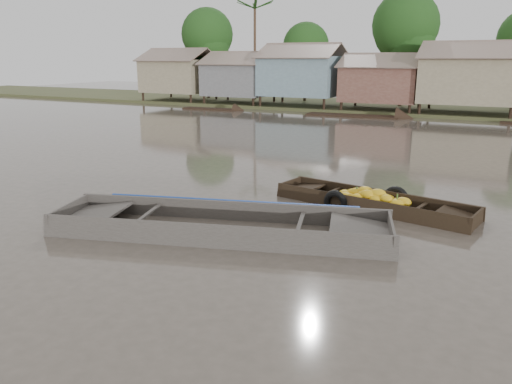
% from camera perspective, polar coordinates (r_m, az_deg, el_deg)
% --- Properties ---
extents(ground, '(120.00, 120.00, 0.00)m').
position_cam_1_polar(ground, '(12.55, -0.48, -4.62)').
color(ground, '#4D463B').
rests_on(ground, ground).
extents(riverbank, '(120.00, 12.47, 10.22)m').
position_cam_1_polar(riverbank, '(42.43, 24.23, 12.31)').
color(riverbank, '#384723').
rests_on(riverbank, ground).
extents(banana_boat, '(6.02, 2.47, 0.84)m').
position_cam_1_polar(banana_boat, '(14.91, 12.88, -1.08)').
color(banana_boat, black).
rests_on(banana_boat, ground).
extents(viewer_boat, '(8.68, 4.46, 0.68)m').
position_cam_1_polar(viewer_boat, '(12.54, -3.90, -4.29)').
color(viewer_boat, '#3C3733').
rests_on(viewer_boat, ground).
extents(distant_boats, '(45.11, 14.99, 0.35)m').
position_cam_1_polar(distant_boats, '(32.96, 22.50, 6.55)').
color(distant_boats, black).
rests_on(distant_boats, ground).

